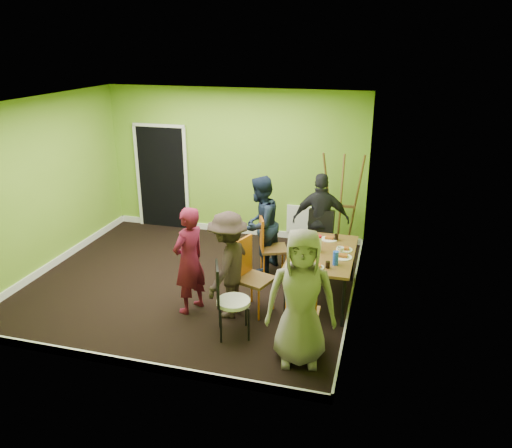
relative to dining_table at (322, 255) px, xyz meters
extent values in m
plane|color=black|center=(-2.03, -0.02, -0.70)|extent=(5.00, 5.00, 0.00)
cube|color=#74A62A|center=(-2.03, 2.23, 0.70)|extent=(5.00, 0.04, 2.80)
cube|color=#74A62A|center=(-2.03, -2.27, 0.70)|extent=(5.00, 0.04, 2.80)
cube|color=#74A62A|center=(-4.53, -0.02, 0.70)|extent=(0.04, 4.50, 2.80)
cube|color=#74A62A|center=(0.47, -0.02, 0.70)|extent=(0.04, 4.50, 2.80)
cube|color=white|center=(-2.03, -0.02, 2.10)|extent=(5.00, 4.50, 0.04)
cube|color=black|center=(-3.53, 2.20, 0.32)|extent=(1.00, 0.05, 2.04)
cube|color=white|center=(-0.73, 2.20, -0.30)|extent=(0.50, 0.04, 0.55)
cylinder|color=black|center=(-0.39, -0.69, -0.34)|extent=(0.04, 0.04, 0.71)
cylinder|color=black|center=(0.39, -0.69, -0.34)|extent=(0.04, 0.04, 0.71)
cylinder|color=black|center=(-0.39, 0.69, -0.34)|extent=(0.04, 0.04, 0.71)
cylinder|color=black|center=(0.39, 0.69, -0.34)|extent=(0.04, 0.04, 0.71)
cube|color=brown|center=(0.00, 0.00, 0.03)|extent=(0.90, 1.50, 0.04)
cylinder|color=#CC6313|center=(-1.08, 0.66, -0.46)|extent=(0.03, 0.03, 0.47)
cylinder|color=#CC6313|center=(-0.95, 0.34, -0.46)|extent=(0.03, 0.03, 0.47)
cylinder|color=#CC6313|center=(-0.75, 0.79, -0.46)|extent=(0.03, 0.03, 0.47)
cylinder|color=#CC6313|center=(-0.63, 0.46, -0.46)|extent=(0.03, 0.03, 0.47)
cube|color=brown|center=(-0.85, 0.56, -0.23)|extent=(0.54, 0.54, 0.04)
cube|color=#CC6313|center=(-1.04, 0.49, 0.05)|extent=(0.17, 0.38, 0.52)
cylinder|color=#CC6313|center=(-0.96, -0.37, -0.45)|extent=(0.03, 0.03, 0.49)
cylinder|color=#CC6313|center=(-1.08, -0.72, -0.45)|extent=(0.03, 0.03, 0.49)
cylinder|color=#CC6313|center=(-0.61, -0.49, -0.45)|extent=(0.03, 0.03, 0.49)
cylinder|color=#CC6313|center=(-0.72, -0.84, -0.45)|extent=(0.03, 0.03, 0.49)
cube|color=brown|center=(-0.84, -0.61, -0.20)|extent=(0.55, 0.55, 0.04)
cube|color=#CC6313|center=(-1.04, -0.54, 0.09)|extent=(0.16, 0.40, 0.55)
cylinder|color=#CC6313|center=(-0.02, 1.04, -0.47)|extent=(0.03, 0.03, 0.44)
cylinder|color=#CC6313|center=(-0.35, 1.05, -0.47)|extent=(0.03, 0.03, 0.44)
cylinder|color=#CC6313|center=(-0.02, 0.71, -0.47)|extent=(0.03, 0.03, 0.44)
cylinder|color=#CC6313|center=(-0.36, 0.71, -0.47)|extent=(0.03, 0.03, 0.44)
cube|color=brown|center=(-0.19, 0.88, -0.25)|extent=(0.40, 0.40, 0.04)
cube|color=#CC6313|center=(-0.18, 1.07, 0.01)|extent=(0.38, 0.04, 0.49)
cylinder|color=#CC6313|center=(-0.22, -1.42, -0.47)|extent=(0.03, 0.03, 0.45)
cylinder|color=#CC6313|center=(0.12, -1.41, -0.47)|extent=(0.03, 0.03, 0.45)
cylinder|color=#CC6313|center=(-0.23, -1.09, -0.47)|extent=(0.03, 0.03, 0.45)
cylinder|color=#CC6313|center=(0.11, -1.08, -0.47)|extent=(0.03, 0.03, 0.45)
cube|color=brown|center=(-0.05, -1.25, -0.25)|extent=(0.41, 0.41, 0.04)
cube|color=#CC6313|center=(-0.05, -1.44, 0.02)|extent=(0.38, 0.04, 0.49)
cylinder|color=black|center=(-1.18, -1.15, -0.46)|extent=(0.03, 0.03, 0.46)
cylinder|color=black|center=(-1.05, -1.48, -0.46)|extent=(0.03, 0.03, 0.46)
cylinder|color=black|center=(-0.85, -1.02, -0.46)|extent=(0.03, 0.03, 0.46)
cylinder|color=black|center=(-0.72, -1.35, -0.46)|extent=(0.03, 0.03, 0.46)
cylinder|color=white|center=(-0.95, -1.25, -0.22)|extent=(0.43, 0.43, 0.05)
cube|color=black|center=(-1.13, -1.32, 0.05)|extent=(0.17, 0.37, 0.52)
cylinder|color=brown|center=(-0.17, 1.91, 0.21)|extent=(0.26, 0.43, 1.82)
cylinder|color=brown|center=(0.30, 1.91, 0.21)|extent=(0.26, 0.43, 1.82)
cylinder|color=brown|center=(0.06, 1.64, 0.21)|extent=(0.04, 0.41, 1.78)
cube|color=brown|center=(0.06, 1.86, 0.16)|extent=(0.49, 0.04, 0.04)
cylinder|color=white|center=(-0.24, 0.34, 0.06)|extent=(0.23, 0.23, 0.01)
cylinder|color=white|center=(-0.18, -0.33, 0.06)|extent=(0.23, 0.23, 0.01)
cylinder|color=white|center=(0.03, 0.50, 0.06)|extent=(0.26, 0.26, 0.01)
cylinder|color=white|center=(-0.01, -0.55, 0.06)|extent=(0.22, 0.22, 0.01)
cylinder|color=white|center=(0.29, 0.15, 0.06)|extent=(0.24, 0.24, 0.01)
cylinder|color=white|center=(0.30, -0.12, 0.06)|extent=(0.26, 0.26, 0.01)
cylinder|color=white|center=(-0.06, -0.01, 0.16)|extent=(0.08, 0.08, 0.22)
cylinder|color=blue|center=(0.23, -0.39, 0.15)|extent=(0.08, 0.08, 0.19)
cylinder|color=#CC6313|center=(-0.11, 0.17, 0.10)|extent=(0.04, 0.04, 0.08)
cylinder|color=black|center=(-0.17, 0.15, 0.11)|extent=(0.06, 0.06, 0.10)
cylinder|color=black|center=(0.14, 0.49, 0.10)|extent=(0.06, 0.06, 0.10)
cylinder|color=black|center=(0.14, -0.51, 0.10)|extent=(0.06, 0.06, 0.09)
imported|color=white|center=(-0.25, -0.10, 0.11)|extent=(0.14, 0.14, 0.11)
imported|color=white|center=(0.25, 0.01, 0.10)|extent=(0.10, 0.10, 0.10)
imported|color=#5C0F25|center=(-1.72, -0.82, 0.07)|extent=(0.55, 0.66, 1.54)
imported|color=#151F34|center=(-1.12, 0.71, 0.11)|extent=(0.78, 0.91, 1.60)
imported|color=#2D211E|center=(-1.17, -0.78, 0.06)|extent=(0.66, 1.03, 1.50)
imported|color=black|center=(-0.20, 1.18, 0.10)|extent=(0.98, 0.53, 1.60)
imported|color=gray|center=(-0.03, -1.57, 0.14)|extent=(0.91, 0.68, 1.68)
camera|label=1|loc=(0.81, -6.58, 2.94)|focal=35.00mm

